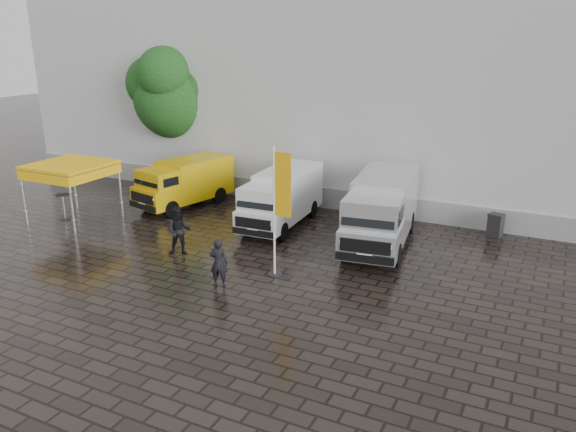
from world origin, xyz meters
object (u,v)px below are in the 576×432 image
Objects in this scene: wheelie_bin at (496,225)px; person_tent at (179,231)px; van_yellow at (184,184)px; van_white at (281,199)px; van_silver at (381,212)px; canopy_tent at (69,167)px; person_front at (219,263)px; flagpole at (279,207)px; cocktail_table at (64,207)px.

wheelie_bin is 0.51× the size of person_tent.
van_yellow reaches higher than person_tent.
van_white reaches higher than van_yellow.
canopy_tent is (-13.27, -3.08, 1.08)m from van_silver.
van_white is 6.61m from person_front.
wheelie_bin is at bearing 6.76° from person_tent.
canopy_tent is 11.14m from flagpole.
van_silver is at bearing 13.08° from canopy_tent.
van_silver is 5.10m from flagpole.
van_silver reaches higher than van_yellow.
wheelie_bin is at bearing 19.76° from canopy_tent.
canopy_tent is (-8.66, -3.50, 1.25)m from van_white.
person_front is at bearing -129.86° from flagpole.
van_yellow is at bearing 145.94° from flagpole.
person_front is (10.18, -2.91, 0.25)m from cocktail_table.
person_front is at bearing -128.04° from van_silver.
person_front is 0.89× the size of person_tent.
van_silver reaches higher than person_tent.
person_tent is (-6.49, -4.35, -0.41)m from van_silver.
van_silver reaches higher than wheelie_bin.
van_white is (5.50, -0.47, 0.06)m from van_yellow.
wheelie_bin is at bearing 19.55° from cocktail_table.
van_white is 1.78× the size of canopy_tent.
wheelie_bin is at bearing 22.15° from van_yellow.
van_silver is 6.49× the size of wheelie_bin.
person_front is (-7.56, -9.21, 0.36)m from wheelie_bin.
flagpole is (7.90, -5.34, 1.37)m from van_yellow.
person_tent reaches higher than person_front.
cocktail_table is (-11.56, 1.26, -1.91)m from flagpole.
flagpole reaches higher than van_yellow.
van_white is at bearing 8.32° from van_yellow.
wheelie_bin is (3.96, 3.11, -0.87)m from van_silver.
person_front is (-3.59, -6.10, -0.51)m from van_silver.
person_front is at bearing -33.83° from van_yellow.
person_tent reaches higher than cocktail_table.
van_white is 5.68× the size of wheelie_bin.
person_tent is at bearing -10.59° from canopy_tent.
van_yellow is 5.24m from canopy_tent.
van_yellow is at bearing -61.89° from person_front.
person_front is (9.67, -3.02, -1.60)m from canopy_tent.
van_silver is 1.38× the size of flagpole.
cocktail_table is 1.22× the size of wheelie_bin.
van_white is 5.58m from flagpole.
person_tent is (-2.90, 1.75, 0.10)m from person_front.
wheelie_bin is (8.57, 2.69, -0.70)m from van_white.
van_silver is at bearing 13.05° from cocktail_table.
person_front is at bearing -15.96° from cocktail_table.
canopy_tent is at bearing -174.47° from van_silver.
canopy_tent is at bearing -161.08° from van_white.
cocktail_table is at bearing 142.23° from person_tent.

